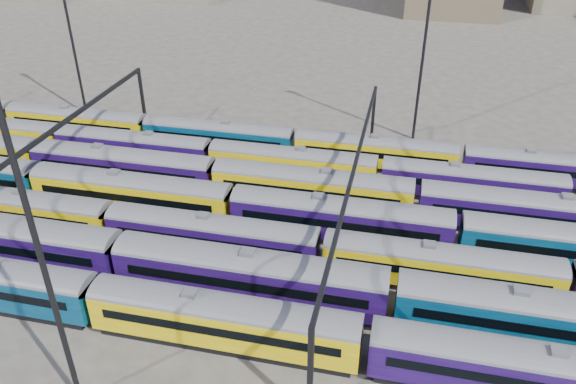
% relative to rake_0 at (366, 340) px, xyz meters
% --- Properties ---
extents(ground, '(500.00, 500.00, 0.00)m').
position_rel_rake_0_xyz_m(ground, '(-12.94, 15.00, -2.63)').
color(ground, '#433E39').
rests_on(ground, ground).
extents(rake_0, '(121.89, 2.97, 5.00)m').
position_rel_rake_0_xyz_m(rake_0, '(0.00, 0.00, 0.00)').
color(rake_0, black).
rests_on(rake_0, ground).
extents(rake_1, '(133.63, 3.26, 5.50)m').
position_rel_rake_0_xyz_m(rake_1, '(-20.93, 5.00, 0.26)').
color(rake_1, black).
rests_on(rake_1, ground).
extents(rake_2, '(136.92, 2.86, 4.81)m').
position_rel_rake_0_xyz_m(rake_2, '(-34.28, 10.00, -0.10)').
color(rake_2, black).
rests_on(rake_2, ground).
extents(rake_3, '(145.59, 3.04, 5.12)m').
position_rel_rake_0_xyz_m(rake_3, '(-3.94, 15.00, 0.06)').
color(rake_3, black).
rests_on(rake_3, ground).
extents(rake_4, '(144.66, 3.02, 5.09)m').
position_rel_rake_0_xyz_m(rake_4, '(-28.29, 20.00, 0.04)').
color(rake_4, black).
rests_on(rake_4, ground).
extents(rake_5, '(94.18, 2.76, 4.64)m').
position_rel_rake_0_xyz_m(rake_5, '(-29.61, 25.00, -0.19)').
color(rake_5, black).
rests_on(rake_5, ground).
extents(rake_6, '(93.70, 2.75, 4.61)m').
position_rel_rake_0_xyz_m(rake_6, '(-20.92, 30.00, -0.21)').
color(rake_6, black).
rests_on(rake_6, ground).
extents(gantry_1, '(0.35, 40.35, 8.03)m').
position_rel_rake_0_xyz_m(gantry_1, '(-32.94, 15.00, 4.16)').
color(gantry_1, black).
rests_on(gantry_1, ground).
extents(gantry_2, '(0.35, 40.35, 8.03)m').
position_rel_rake_0_xyz_m(gantry_2, '(-2.94, 15.00, 4.16)').
color(gantry_2, black).
rests_on(gantry_2, ground).
extents(mast_1, '(1.40, 0.50, 25.60)m').
position_rel_rake_0_xyz_m(mast_1, '(-42.94, 37.00, 11.34)').
color(mast_1, black).
rests_on(mast_1, ground).
extents(mast_2, '(1.40, 0.50, 25.60)m').
position_rel_rake_0_xyz_m(mast_2, '(-17.94, -7.00, 11.34)').
color(mast_2, black).
rests_on(mast_2, ground).
extents(mast_3, '(1.40, 0.50, 25.60)m').
position_rel_rake_0_xyz_m(mast_3, '(2.06, 39.00, 11.34)').
color(mast_3, black).
rests_on(mast_3, ground).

